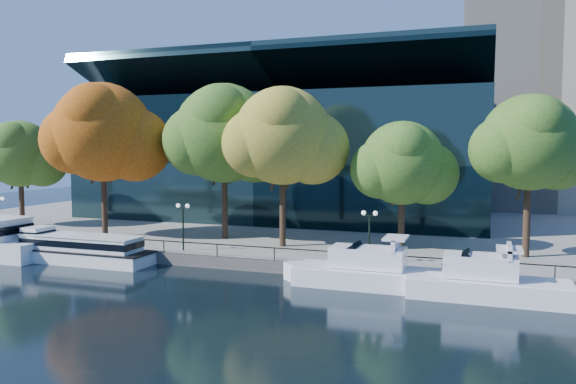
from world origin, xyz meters
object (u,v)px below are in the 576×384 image
at_px(cruiser_far, 480,281).
at_px(tree_0, 21,155).
at_px(tour_boat, 73,248).
at_px(tree_3, 284,138).
at_px(tree_5, 531,144).
at_px(tree_1, 104,134).
at_px(tree_4, 404,165).
at_px(cruiser_near, 368,271).
at_px(tree_2, 226,135).
at_px(lamp_1, 183,216).
at_px(lamp_2, 369,224).

relative_size(cruiser_far, tree_0, 0.95).
relative_size(tour_boat, tree_0, 1.28).
distance_m(tree_3, tree_5, 20.28).
bearing_deg(tree_5, tree_1, -176.32).
relative_size(tree_3, tree_4, 1.28).
relative_size(tree_0, tree_5, 0.91).
relative_size(cruiser_near, tree_3, 0.89).
bearing_deg(tree_1, cruiser_far, -13.16).
distance_m(tree_3, tree_4, 10.65).
relative_size(cruiser_near, tree_0, 1.07).
xyz_separation_m(tree_2, lamp_1, (-0.68, -7.04, -6.99)).
relative_size(tree_2, tree_3, 1.05).
bearing_deg(tree_1, cruiser_near, -15.09).
distance_m(tree_4, tree_5, 10.17).
xyz_separation_m(tree_0, lamp_1, (25.14, -7.57, -4.99)).
xyz_separation_m(tree_3, lamp_1, (-7.49, -4.77, -6.68)).
height_order(cruiser_near, tree_5, tree_5).
relative_size(tree_2, lamp_2, 3.71).
bearing_deg(cruiser_near, tree_4, 85.03).
bearing_deg(cruiser_near, lamp_2, 100.92).
bearing_deg(lamp_1, lamp_2, 0.00).
distance_m(tree_1, tree_4, 29.09).
relative_size(tour_boat, tree_2, 1.02).
bearing_deg(cruiser_far, tree_5, 72.17).
bearing_deg(tree_0, tree_1, -13.59).
bearing_deg(lamp_1, tree_3, 32.49).
height_order(lamp_1, lamp_2, same).
bearing_deg(lamp_2, tour_boat, -172.52).
xyz_separation_m(tree_3, lamp_2, (8.62, -4.77, -6.68)).
bearing_deg(lamp_2, tree_5, 30.05).
bearing_deg(tour_boat, tree_0, 146.34).
bearing_deg(tree_4, lamp_1, -158.50).
xyz_separation_m(cruiser_far, tree_0, (-49.34, 11.65, 7.80)).
bearing_deg(tree_0, cruiser_near, -14.59).
distance_m(tree_1, lamp_2, 28.51).
bearing_deg(tour_boat, tree_3, 26.21).
distance_m(cruiser_far, lamp_2, 9.49).
xyz_separation_m(tour_boat, tree_3, (16.35, 8.05, 9.43)).
xyz_separation_m(cruiser_far, tree_3, (-16.71, 8.86, 9.48)).
relative_size(tree_2, tree_5, 1.15).
height_order(tree_0, lamp_1, tree_0).
bearing_deg(tree_4, cruiser_near, -94.97).
bearing_deg(cruiser_near, tree_0, 165.41).
distance_m(tree_0, lamp_2, 42.23).
bearing_deg(cruiser_near, tree_3, 138.78).
bearing_deg(lamp_1, tour_boat, -159.69).
bearing_deg(tree_3, tree_5, 5.42).
relative_size(tour_boat, cruiser_near, 1.20).
distance_m(tree_1, lamp_1, 13.90).
height_order(tree_5, lamp_1, tree_5).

